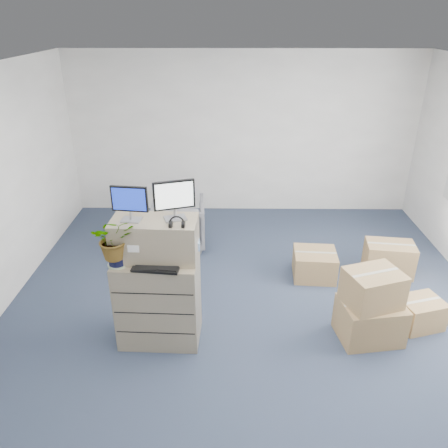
{
  "coord_description": "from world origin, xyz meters",
  "views": [
    {
      "loc": [
        -0.24,
        -4.0,
        3.31
      ],
      "look_at": [
        -0.3,
        0.4,
        1.18
      ],
      "focal_mm": 35.0,
      "sensor_mm": 36.0,
      "label": 1
    }
  ],
  "objects": [
    {
      "name": "filing_cabinet_lower",
      "position": [
        -1.0,
        -0.11,
        0.5
      ],
      "size": [
        0.88,
        0.56,
        1.01
      ],
      "primitive_type": "cube",
      "rotation": [
        0.0,
        0.0,
        -0.04
      ],
      "color": "tan",
      "rests_on": "ground"
    },
    {
      "name": "mouse",
      "position": [
        -0.63,
        -0.2,
        1.03
      ],
      "size": [
        0.11,
        0.08,
        0.03
      ],
      "primitive_type": "ellipsoid",
      "rotation": [
        0.0,
        0.0,
        0.22
      ],
      "color": "silver",
      "rests_on": "filing_cabinet_lower"
    },
    {
      "name": "wall_back",
      "position": [
        0.0,
        3.51,
        1.4
      ],
      "size": [
        6.0,
        0.02,
        2.8
      ],
      "primitive_type": "cube",
      "color": "silver",
      "rests_on": "ground"
    },
    {
      "name": "keyboard",
      "position": [
        -0.96,
        -0.29,
        1.02
      ],
      "size": [
        0.49,
        0.25,
        0.02
      ],
      "primitive_type": "cube",
      "rotation": [
        0.0,
        0.0,
        -0.11
      ],
      "color": "black",
      "rests_on": "filing_cabinet_lower"
    },
    {
      "name": "ground",
      "position": [
        0.0,
        0.0,
        0.0
      ],
      "size": [
        7.0,
        7.0,
        0.0
      ],
      "primitive_type": "plane",
      "color": "#2A384C",
      "rests_on": "ground"
    },
    {
      "name": "monitor_right",
      "position": [
        -0.78,
        -0.05,
        1.67
      ],
      "size": [
        0.4,
        0.22,
        0.41
      ],
      "rotation": [
        0.0,
        0.0,
        0.31
      ],
      "color": "#99999E",
      "rests_on": "filing_cabinet_upper"
    },
    {
      "name": "potted_plant",
      "position": [
        -1.36,
        -0.22,
        1.26
      ],
      "size": [
        0.48,
        0.52,
        0.44
      ],
      "rotation": [
        0.0,
        0.0,
        -0.04
      ],
      "color": "#9AAE8C",
      "rests_on": "filing_cabinet_lower"
    },
    {
      "name": "water_bottle",
      "position": [
        -0.87,
        -0.05,
        1.15
      ],
      "size": [
        0.08,
        0.08,
        0.27
      ],
      "primitive_type": "cylinder",
      "color": "gray",
      "rests_on": "filing_cabinet_lower"
    },
    {
      "name": "office_chair",
      "position": [
        -1.02,
        2.08,
        0.41
      ],
      "size": [
        0.84,
        0.8,
        0.81
      ],
      "primitive_type": "imported",
      "rotation": [
        0.0,
        0.0,
        3.22
      ],
      "color": "slate",
      "rests_on": "ground"
    },
    {
      "name": "phone_dock",
      "position": [
        -0.99,
        -0.06,
        1.06
      ],
      "size": [
        0.06,
        0.05,
        0.14
      ],
      "rotation": [
        0.0,
        0.0,
        -0.04
      ],
      "color": "silver",
      "rests_on": "filing_cabinet_lower"
    },
    {
      "name": "filing_cabinet_upper",
      "position": [
        -0.99,
        -0.06,
        1.23
      ],
      "size": [
        0.88,
        0.46,
        0.43
      ],
      "primitive_type": "cube",
      "rotation": [
        0.0,
        0.0,
        -0.04
      ],
      "color": "tan",
      "rests_on": "filing_cabinet_lower"
    },
    {
      "name": "tissue_box",
      "position": [
        -0.67,
        0.02,
        1.11
      ],
      "size": [
        0.25,
        0.14,
        0.09
      ],
      "primitive_type": "cube",
      "rotation": [
        0.0,
        0.0,
        0.06
      ],
      "color": "#3F7CD6",
      "rests_on": "external_drive"
    },
    {
      "name": "headphones",
      "position": [
        -0.74,
        -0.22,
        1.48
      ],
      "size": [
        0.15,
        0.02,
        0.15
      ],
      "primitive_type": "torus",
      "rotation": [
        1.57,
        0.0,
        -0.04
      ],
      "color": "black",
      "rests_on": "filing_cabinet_upper"
    },
    {
      "name": "external_drive",
      "position": [
        -0.68,
        0.02,
        1.04
      ],
      "size": [
        0.22,
        0.19,
        0.06
      ],
      "primitive_type": "cube",
      "rotation": [
        0.0,
        0.0,
        -0.3
      ],
      "color": "black",
      "rests_on": "filing_cabinet_lower"
    },
    {
      "name": "monitor_left",
      "position": [
        -1.21,
        -0.08,
        1.65
      ],
      "size": [
        0.37,
        0.16,
        0.36
      ],
      "rotation": [
        0.0,
        0.0,
        -0.12
      ],
      "color": "#99999E",
      "rests_on": "filing_cabinet_upper"
    },
    {
      "name": "cardboard_boxes",
      "position": [
        1.47,
        0.5,
        0.29
      ],
      "size": [
        1.69,
        1.91,
        0.85
      ],
      "color": "#A27D4E",
      "rests_on": "ground"
    }
  ]
}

